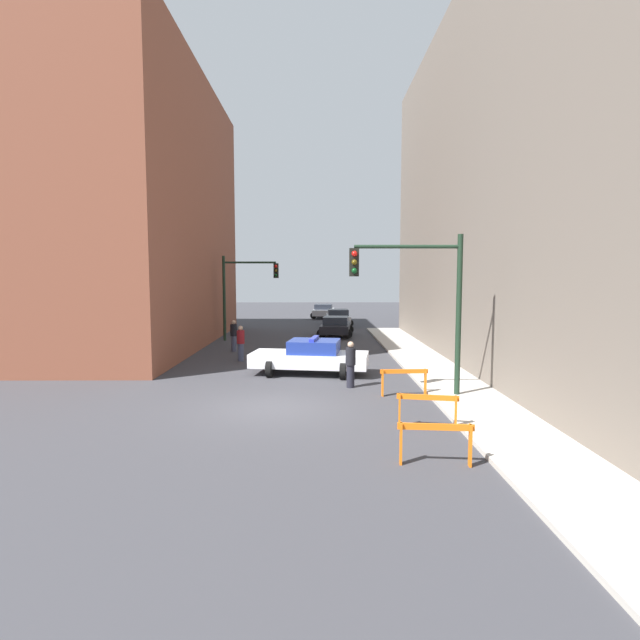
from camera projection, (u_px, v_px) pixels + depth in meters
ground_plane at (274, 408)px, 15.11m from camera, size 120.00×120.00×0.00m
sidewalk_right at (478, 406)px, 15.14m from camera, size 2.40×44.00×0.12m
building_corner_left at (83, 211)px, 28.31m from camera, size 14.00×20.00×15.27m
building_right at (585, 182)px, 22.43m from camera, size 12.00×28.00×16.41m
traffic_light_near at (423, 290)px, 16.05m from camera, size 3.64×0.35×5.20m
traffic_light_far at (242, 285)px, 30.54m from camera, size 3.44×0.35×5.20m
police_car at (311, 357)px, 20.22m from camera, size 4.93×2.81×1.52m
parked_car_near at (336, 326)px, 32.95m from camera, size 2.56×4.46×1.31m
parked_car_mid at (338, 317)px, 40.06m from camera, size 2.30×4.31×1.31m
parked_car_far at (324, 311)px, 47.26m from camera, size 2.52×4.44×1.31m
pedestrian_crossing at (241, 343)px, 23.38m from camera, size 0.51×0.51×1.66m
pedestrian_corner at (234, 335)px, 26.35m from camera, size 0.48×0.48×1.66m
pedestrian_sidewalk at (351, 364)px, 17.79m from camera, size 0.46×0.46×1.66m
barrier_front at (436, 437)px, 10.48m from camera, size 1.60×0.30×0.90m
barrier_mid at (427, 405)px, 13.02m from camera, size 1.58×0.44×0.90m
barrier_back at (404, 378)px, 16.55m from camera, size 1.60×0.23×0.90m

